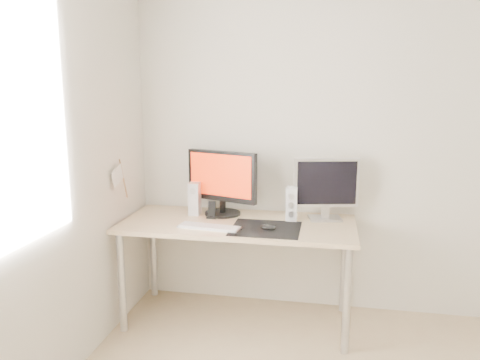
{
  "coord_description": "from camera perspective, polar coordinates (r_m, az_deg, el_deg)",
  "views": [
    {
      "loc": [
        -0.33,
        -1.66,
        1.63
      ],
      "look_at": [
        -0.93,
        1.46,
        1.01
      ],
      "focal_mm": 35.0,
      "sensor_mm": 36.0,
      "label": 1
    }
  ],
  "objects": [
    {
      "name": "main_monitor",
      "position": [
        3.36,
        -2.22,
        -0.05
      ],
      "size": [
        0.53,
        0.33,
        0.47
      ],
      "color": "black",
      "rests_on": "desk"
    },
    {
      "name": "speaker_right",
      "position": [
        3.26,
        6.32,
        -2.91
      ],
      "size": [
        0.08,
        0.09,
        0.24
      ],
      "color": "white",
      "rests_on": "desk"
    },
    {
      "name": "desk",
      "position": [
        3.25,
        -0.28,
        -6.47
      ],
      "size": [
        1.6,
        0.7,
        0.73
      ],
      "color": "#D1B587",
      "rests_on": "ground"
    },
    {
      "name": "mousepad",
      "position": [
        3.08,
        3.15,
        -5.93
      ],
      "size": [
        0.45,
        0.4,
        0.0
      ],
      "primitive_type": "cube",
      "color": "black",
      "rests_on": "desk"
    },
    {
      "name": "mouse",
      "position": [
        3.05,
        3.45,
        -5.76
      ],
      "size": [
        0.1,
        0.06,
        0.04
      ],
      "primitive_type": "ellipsoid",
      "color": "black",
      "rests_on": "mousepad"
    },
    {
      "name": "pennant",
      "position": [
        3.27,
        -14.49,
        0.42
      ],
      "size": [
        0.01,
        0.23,
        0.29
      ],
      "color": "#A57F54",
      "rests_on": "wall_left"
    },
    {
      "name": "phone_dock",
      "position": [
        3.32,
        -3.44,
        -4.03
      ],
      "size": [
        0.07,
        0.06,
        0.12
      ],
      "color": "black",
      "rests_on": "desk"
    },
    {
      "name": "wall_back",
      "position": [
        3.45,
        16.33,
        4.27
      ],
      "size": [
        3.5,
        0.0,
        3.5
      ],
      "primitive_type": "plane",
      "rotation": [
        1.57,
        0.0,
        0.0
      ],
      "color": "silver",
      "rests_on": "ground"
    },
    {
      "name": "second_monitor",
      "position": [
        3.29,
        10.46,
        -0.71
      ],
      "size": [
        0.45,
        0.2,
        0.43
      ],
      "color": "silver",
      "rests_on": "desk"
    },
    {
      "name": "speaker_left",
      "position": [
        3.4,
        -5.55,
        -2.29
      ],
      "size": [
        0.08,
        0.09,
        0.24
      ],
      "color": "silver",
      "rests_on": "desk"
    },
    {
      "name": "keyboard",
      "position": [
        3.1,
        -3.77,
        -5.72
      ],
      "size": [
        0.43,
        0.17,
        0.02
      ],
      "color": "silver",
      "rests_on": "desk"
    }
  ]
}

